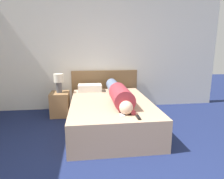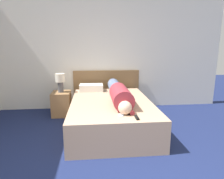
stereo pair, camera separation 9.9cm
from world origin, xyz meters
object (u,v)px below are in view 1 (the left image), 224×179
pillow_near_headboard (90,88)px  table_lamp (59,81)px  bed (111,114)px  nightstand (60,104)px  tv_remote (138,117)px  cell_phone (122,115)px  person_lying (118,93)px

pillow_near_headboard → table_lamp: bearing=-171.5°
bed → nightstand: (-0.99, 0.75, 0.01)m
table_lamp → tv_remote: (1.26, -1.63, -0.25)m
pillow_near_headboard → cell_phone: bearing=-75.1°
table_lamp → bed: bearing=-37.2°
nightstand → cell_phone: (1.06, -1.50, 0.24)m
tv_remote → cell_phone: bearing=147.8°
table_lamp → tv_remote: bearing=-52.2°
table_lamp → pillow_near_headboard: 0.67m
nightstand → bed: bearing=-37.2°
person_lying → cell_phone: bearing=-95.0°
pillow_near_headboard → cell_phone: pillow_near_headboard is taller
pillow_near_headboard → tv_remote: 1.83m
bed → cell_phone: cell_phone is taller
nightstand → pillow_near_headboard: size_ratio=1.01×
nightstand → table_lamp: bearing=0.0°
bed → cell_phone: 0.79m
bed → person_lying: (0.14, 0.01, 0.39)m
nightstand → person_lying: size_ratio=0.28×
person_lying → tv_remote: size_ratio=11.87×
pillow_near_headboard → nightstand: bearing=-171.5°
table_lamp → cell_phone: table_lamp is taller
person_lying → pillow_near_headboard: 0.97m
tv_remote → cell_phone: 0.24m
cell_phone → bed: bearing=95.3°
person_lying → cell_phone: size_ratio=13.70×
pillow_near_headboard → cell_phone: size_ratio=3.83×
nightstand → table_lamp: (0.00, 0.00, 0.49)m
nightstand → tv_remote: size_ratio=3.34×
table_lamp → tv_remote: size_ratio=2.61×
person_lying → cell_phone: (-0.07, -0.76, -0.14)m
bed → table_lamp: (-0.99, 0.75, 0.50)m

